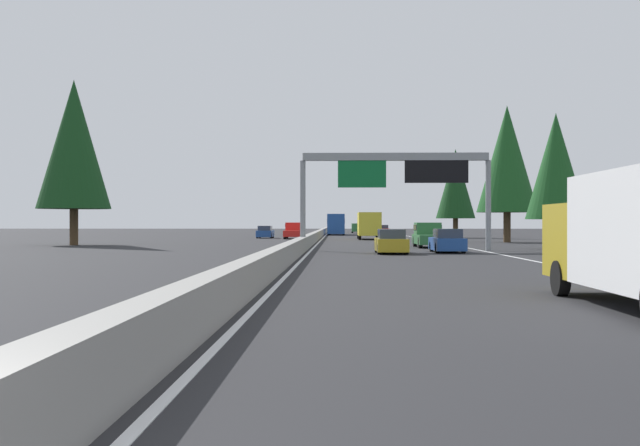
# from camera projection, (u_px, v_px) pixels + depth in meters

# --- Properties ---
(ground_plane) EXTENTS (320.00, 320.00, 0.00)m
(ground_plane) POSITION_uv_depth(u_px,v_px,m) (314.00, 244.00, 63.52)
(ground_plane) COLOR #262628
(median_barrier) EXTENTS (180.00, 0.56, 0.90)m
(median_barrier) POSITION_uv_depth(u_px,v_px,m) (317.00, 235.00, 83.52)
(median_barrier) COLOR gray
(median_barrier) RESTS_ON ground
(shoulder_stripe_right) EXTENTS (160.00, 0.16, 0.01)m
(shoulder_stripe_right) POSITION_uv_depth(u_px,v_px,m) (435.00, 241.00, 73.23)
(shoulder_stripe_right) COLOR silver
(shoulder_stripe_right) RESTS_ON ground
(shoulder_stripe_median) EXTENTS (160.00, 0.16, 0.01)m
(shoulder_stripe_median) POSITION_uv_depth(u_px,v_px,m) (320.00, 241.00, 73.51)
(shoulder_stripe_median) COLOR silver
(shoulder_stripe_median) RESTS_ON ground
(sign_gantry_overhead) EXTENTS (0.50, 12.68, 6.49)m
(sign_gantry_overhead) POSITION_uv_depth(u_px,v_px,m) (398.00, 173.00, 49.78)
(sign_gantry_overhead) COLOR gray
(sign_gantry_overhead) RESTS_ON ground
(sedan_near_right) EXTENTS (4.40, 1.80, 1.47)m
(sedan_near_right) POSITION_uv_depth(u_px,v_px,m) (391.00, 242.00, 44.99)
(sedan_near_right) COLOR #AD931E
(sedan_near_right) RESTS_ON ground
(sedan_mid_left) EXTENTS (4.40, 1.80, 1.47)m
(sedan_mid_left) POSITION_uv_depth(u_px,v_px,m) (447.00, 241.00, 46.66)
(sedan_mid_left) COLOR #1E4793
(sedan_mid_left) RESTS_ON ground
(sedan_far_left) EXTENTS (4.40, 1.80, 1.47)m
(sedan_far_left) POSITION_uv_depth(u_px,v_px,m) (383.00, 230.00, 119.28)
(sedan_far_left) COLOR red
(sedan_far_left) RESTS_ON ground
(pickup_near_center) EXTENTS (5.60, 2.00, 1.86)m
(pickup_near_center) POSITION_uv_depth(u_px,v_px,m) (428.00, 235.00, 56.24)
(pickup_near_center) COLOR #2D6B38
(pickup_near_center) RESTS_ON ground
(bus_far_center) EXTENTS (11.50, 2.55, 3.10)m
(bus_far_center) POSITION_uv_depth(u_px,v_px,m) (336.00, 223.00, 112.71)
(bus_far_center) COLOR #1E4793
(bus_far_center) RESTS_ON ground
(minivan_distant_a) EXTENTS (5.00, 1.95, 1.69)m
(minivan_distant_a) POSITION_uv_depth(u_px,v_px,m) (357.00, 228.00, 132.60)
(minivan_distant_a) COLOR #2D6B38
(minivan_distant_a) RESTS_ON ground
(box_truck_mid_center) EXTENTS (8.50, 2.40, 2.95)m
(box_truck_mid_center) POSITION_uv_depth(u_px,v_px,m) (369.00, 225.00, 82.80)
(box_truck_mid_center) COLOR gold
(box_truck_mid_center) RESTS_ON ground
(oncoming_near) EXTENTS (5.60, 2.00, 1.86)m
(oncoming_near) POSITION_uv_depth(u_px,v_px,m) (294.00, 231.00, 85.91)
(oncoming_near) COLOR red
(oncoming_near) RESTS_ON ground
(oncoming_far) EXTENTS (4.40, 1.80, 1.47)m
(oncoming_far) POSITION_uv_depth(u_px,v_px,m) (265.00, 232.00, 89.27)
(oncoming_far) COLOR #1E4793
(oncoming_far) RESTS_ON ground
(conifer_right_near) EXTENTS (4.19, 4.19, 9.53)m
(conifer_right_near) POSITION_uv_depth(u_px,v_px,m) (556.00, 166.00, 52.31)
(conifer_right_near) COLOR #4C3823
(conifer_right_near) RESTS_ON ground
(conifer_right_mid) EXTENTS (5.66, 5.66, 12.86)m
(conifer_right_mid) POSITION_uv_depth(u_px,v_px,m) (507.00, 159.00, 70.28)
(conifer_right_mid) COLOR #4C3823
(conifer_right_mid) RESTS_ON ground
(conifer_right_far) EXTENTS (4.73, 4.73, 10.76)m
(conifer_right_far) POSITION_uv_depth(u_px,v_px,m) (456.00, 184.00, 90.71)
(conifer_right_far) COLOR #4C3823
(conifer_right_far) RESTS_ON ground
(conifer_left_near) EXTENTS (6.00, 6.00, 13.63)m
(conifer_left_near) POSITION_uv_depth(u_px,v_px,m) (74.00, 144.00, 61.60)
(conifer_left_near) COLOR #4C3823
(conifer_left_near) RESTS_ON ground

